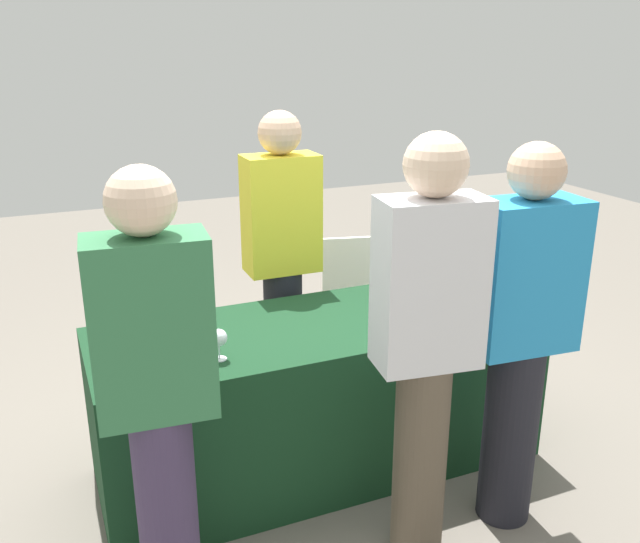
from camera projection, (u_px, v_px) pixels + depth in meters
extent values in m
plane|color=slate|center=(320.00, 462.00, 3.40)|extent=(12.00, 12.00, 0.00)
cube|color=#14381E|center=(320.00, 395.00, 3.28)|extent=(2.09, 0.75, 0.75)
cylinder|color=black|center=(154.00, 319.00, 2.92)|extent=(0.07, 0.07, 0.22)
cylinder|color=black|center=(151.00, 285.00, 2.87)|extent=(0.03, 0.03, 0.09)
cylinder|color=maroon|center=(150.00, 273.00, 2.85)|extent=(0.03, 0.03, 0.02)
cylinder|color=silver|center=(154.00, 321.00, 2.92)|extent=(0.07, 0.07, 0.08)
cylinder|color=black|center=(186.00, 309.00, 3.02)|extent=(0.08, 0.08, 0.22)
cylinder|color=black|center=(184.00, 278.00, 2.98)|extent=(0.03, 0.03, 0.07)
cylinder|color=black|center=(183.00, 268.00, 2.96)|extent=(0.03, 0.03, 0.02)
cylinder|color=silver|center=(186.00, 311.00, 3.03)|extent=(0.08, 0.08, 0.08)
cylinder|color=black|center=(393.00, 284.00, 3.35)|extent=(0.06, 0.06, 0.21)
cylinder|color=black|center=(394.00, 255.00, 3.30)|extent=(0.02, 0.02, 0.08)
cylinder|color=gold|center=(394.00, 246.00, 3.29)|extent=(0.03, 0.03, 0.02)
cylinder|color=silver|center=(393.00, 286.00, 3.35)|extent=(0.07, 0.07, 0.07)
cylinder|color=black|center=(416.00, 272.00, 3.49)|extent=(0.07, 0.07, 0.22)
cylinder|color=black|center=(417.00, 245.00, 3.45)|extent=(0.03, 0.03, 0.07)
cylinder|color=black|center=(417.00, 236.00, 3.43)|extent=(0.03, 0.03, 0.02)
cylinder|color=silver|center=(416.00, 275.00, 3.50)|extent=(0.07, 0.07, 0.08)
cylinder|color=black|center=(440.00, 268.00, 3.58)|extent=(0.07, 0.07, 0.20)
cylinder|color=black|center=(442.00, 243.00, 3.54)|extent=(0.03, 0.03, 0.07)
cylinder|color=black|center=(442.00, 235.00, 3.53)|extent=(0.03, 0.03, 0.02)
cylinder|color=silver|center=(440.00, 270.00, 3.59)|extent=(0.07, 0.07, 0.07)
cylinder|color=silver|center=(161.00, 360.00, 2.78)|extent=(0.06, 0.06, 0.00)
cylinder|color=silver|center=(161.00, 352.00, 2.77)|extent=(0.01, 0.01, 0.07)
sphere|color=silver|center=(159.00, 336.00, 2.75)|extent=(0.07, 0.07, 0.07)
sphere|color=#590C19|center=(160.00, 339.00, 2.75)|extent=(0.04, 0.04, 0.04)
cylinder|color=silver|center=(220.00, 359.00, 2.80)|extent=(0.06, 0.06, 0.00)
cylinder|color=silver|center=(219.00, 352.00, 2.79)|extent=(0.01, 0.01, 0.06)
sphere|color=silver|center=(219.00, 338.00, 2.77)|extent=(0.07, 0.07, 0.07)
sphere|color=#590C19|center=(219.00, 341.00, 2.77)|extent=(0.04, 0.04, 0.04)
cylinder|color=silver|center=(424.00, 322.00, 3.16)|extent=(0.06, 0.06, 0.00)
cylinder|color=silver|center=(424.00, 315.00, 3.15)|extent=(0.01, 0.01, 0.07)
sphere|color=silver|center=(425.00, 301.00, 3.13)|extent=(0.07, 0.07, 0.07)
cylinder|color=silver|center=(432.00, 290.00, 3.33)|extent=(0.21, 0.21, 0.17)
cylinder|color=black|center=(284.00, 340.00, 3.79)|extent=(0.21, 0.21, 0.82)
cube|color=yellow|center=(281.00, 214.00, 3.56)|extent=(0.39, 0.22, 0.62)
sphere|color=#D8AD8C|center=(280.00, 133.00, 3.42)|extent=(0.22, 0.22, 0.22)
cylinder|color=#3F3351|center=(168.00, 513.00, 2.42)|extent=(0.21, 0.21, 0.82)
cube|color=#337247|center=(152.00, 328.00, 2.19)|extent=(0.40, 0.24, 0.61)
sphere|color=beige|center=(141.00, 201.00, 2.05)|extent=(0.22, 0.22, 0.22)
cylinder|color=brown|center=(420.00, 459.00, 2.70)|extent=(0.21, 0.21, 0.85)
cube|color=silver|center=(430.00, 284.00, 2.46)|extent=(0.41, 0.26, 0.63)
sphere|color=beige|center=(436.00, 165.00, 2.32)|extent=(0.23, 0.23, 0.23)
cylinder|color=black|center=(510.00, 433.00, 2.91)|extent=(0.23, 0.23, 0.81)
cube|color=#268CCC|center=(526.00, 276.00, 2.68)|extent=(0.43, 0.26, 0.61)
sphere|color=#D8AD8C|center=(537.00, 171.00, 2.55)|extent=(0.22, 0.22, 0.22)
cube|color=white|center=(361.00, 296.00, 4.48)|extent=(0.51, 0.15, 0.80)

